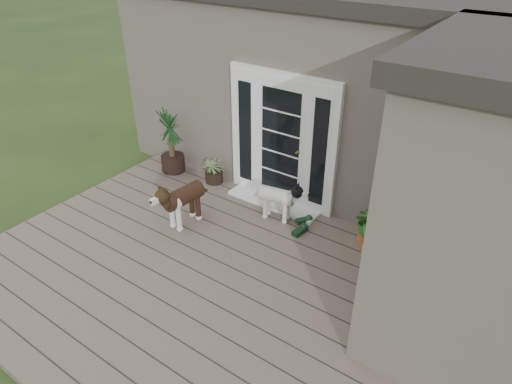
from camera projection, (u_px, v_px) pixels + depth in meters
The scene contains 15 objects.
deck at pixel (204, 278), 5.99m from camera, with size 6.20×4.60×0.12m, color #6B5B4C.
house_main at pixel (352, 86), 8.20m from camera, with size 7.40×4.00×3.10m, color #665E54.
house_wing at pixel (484, 219), 4.57m from camera, with size 1.60×2.40×3.10m, color #665E54.
door_unit at pixel (282, 140), 7.04m from camera, with size 1.90×0.14×2.15m, color white.
door_step at pixel (274, 202), 7.45m from camera, with size 1.60×0.40×0.05m, color white.
brindle_dog at pixel (184, 203), 6.80m from camera, with size 0.37×0.86×0.72m, color #392114, non-canonical shape.
white_dog at pixel (277, 202), 6.94m from camera, with size 0.31×0.73×0.61m, color white, non-canonical shape.
spider_plant at pixel (214, 168), 7.94m from camera, with size 0.52×0.52×0.56m, color #A3BB73, non-canonical shape.
yucca at pixel (171, 141), 8.14m from camera, with size 0.82×0.82×1.18m, color black, non-canonical shape.
herb_a at pixel (367, 228), 6.44m from camera, with size 0.39×0.39×0.50m, color #1F5518.
herb_b at pixel (377, 222), 6.43m from camera, with size 0.45×0.45×0.67m, color #1B4F16.
herb_c at pixel (374, 233), 6.22m from camera, with size 0.40×0.40×0.63m, color #1E651D.
sapling at pixel (406, 240), 5.06m from camera, with size 0.55×0.55×1.89m, color #164F18, non-canonical shape.
clog_left at pixel (300, 230), 6.74m from camera, with size 0.15×0.32×0.10m, color black, non-canonical shape.
clog_right at pixel (304, 220), 6.98m from camera, with size 0.14×0.29×0.09m, color #16391F, non-canonical shape.
Camera 1 is at (3.16, -2.91, 4.16)m, focal length 31.61 mm.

